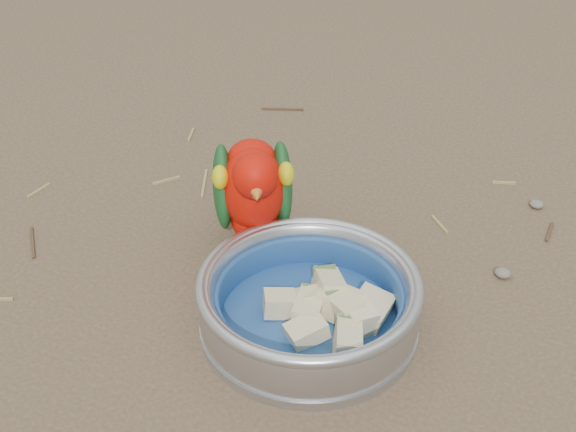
% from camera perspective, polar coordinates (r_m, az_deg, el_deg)
% --- Properties ---
extents(ground, '(60.00, 60.00, 0.00)m').
position_cam_1_polar(ground, '(0.82, 3.89, -6.65)').
color(ground, brown).
extents(food_bowl, '(0.21, 0.21, 0.02)m').
position_cam_1_polar(food_bowl, '(0.79, 1.49, -7.59)').
color(food_bowl, '#B2B2BA').
rests_on(food_bowl, ground).
extents(bowl_wall, '(0.21, 0.21, 0.04)m').
position_cam_1_polar(bowl_wall, '(0.77, 1.52, -5.94)').
color(bowl_wall, '#B2B2BA').
rests_on(bowl_wall, food_bowl).
extents(fruit_wedges, '(0.13, 0.13, 0.03)m').
position_cam_1_polar(fruit_wedges, '(0.78, 1.51, -6.33)').
color(fruit_wedges, beige).
rests_on(fruit_wedges, food_bowl).
extents(lory_parrot, '(0.16, 0.20, 0.14)m').
position_cam_1_polar(lory_parrot, '(0.85, -2.47, 1.25)').
color(lory_parrot, red).
rests_on(lory_parrot, ground).
extents(ground_debris, '(0.90, 0.80, 0.01)m').
position_cam_1_polar(ground_debris, '(0.85, 3.46, -4.66)').
color(ground_debris, '#978950').
rests_on(ground_debris, ground).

